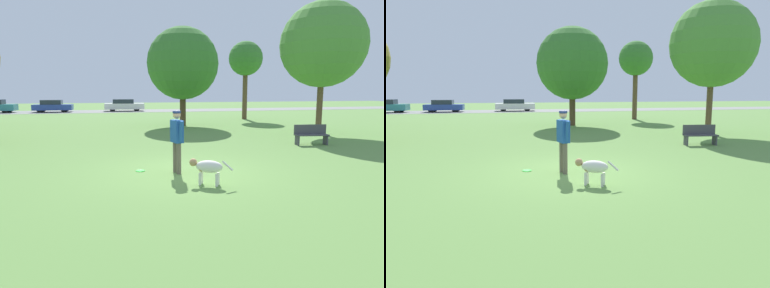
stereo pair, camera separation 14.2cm
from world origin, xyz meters
The scene contains 11 objects.
ground_plane centered at (0.00, 0.00, 0.00)m, with size 120.00×120.00×0.00m, color #608C42.
far_road_strip centered at (0.00, 30.58, 0.01)m, with size 120.00×6.00×0.01m.
person centered at (-0.21, -0.13, 1.02)m, with size 0.30×0.72×1.71m.
dog centered at (0.24, -1.49, 0.43)m, with size 0.98×0.64×0.63m.
frisbee centered at (-1.17, 0.34, 0.01)m, with size 0.26×0.26×0.02m.
tree_near_right centered at (8.85, 6.69, 4.58)m, with size 4.33×4.33×6.75m.
tree_far_right centered at (8.85, 16.65, 4.71)m, with size 2.68×2.68×6.13m.
tree_mid_center centered at (2.88, 12.81, 3.99)m, with size 4.62×4.62×6.30m.
parked_car_blue centered at (-7.51, 30.44, 0.66)m, with size 4.06×1.98×1.31m.
parked_car_white centered at (0.08, 30.66, 0.67)m, with size 4.48×2.06×1.34m.
park_bench centered at (6.28, 3.45, 0.45)m, with size 1.44×0.60×0.84m.
Camera 2 is at (-1.94, -9.15, 2.22)m, focal length 32.00 mm.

